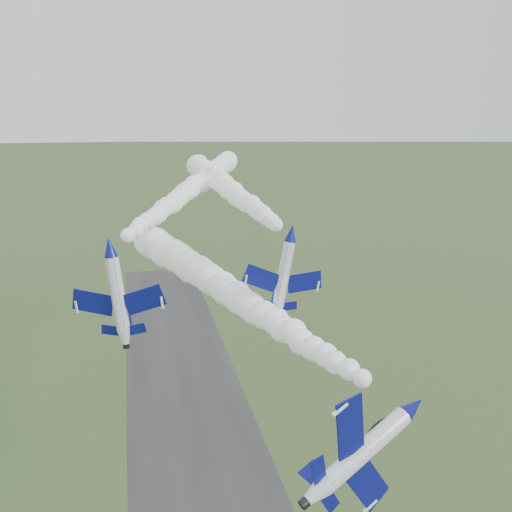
# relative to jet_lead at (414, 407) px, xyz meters

# --- Properties ---
(runway) EXTENTS (24.00, 260.00, 0.04)m
(runway) POSITION_rel_jet_lead_xyz_m (-13.40, 34.32, -33.19)
(runway) COLOR #2C2C2E
(runway) RESTS_ON ground
(jet_lead) EXTENTS (6.88, 13.61, 10.88)m
(jet_lead) POSITION_rel_jet_lead_xyz_m (0.00, 0.00, 0.00)
(jet_lead) COLOR white
(smoke_trail_jet_lead) EXTENTS (27.25, 59.02, 5.43)m
(smoke_trail_jet_lead) POSITION_rel_jet_lead_xyz_m (-10.95, 32.35, 1.23)
(smoke_trail_jet_lead) COLOR white
(jet_pair_left) EXTENTS (11.20, 12.95, 3.37)m
(jet_pair_left) POSITION_rel_jet_lead_xyz_m (-25.15, 24.77, 9.49)
(jet_pair_left) COLOR white
(smoke_trail_jet_pair_left) EXTENTS (28.82, 65.14, 4.43)m
(smoke_trail_jet_pair_left) POSITION_rel_jet_lead_xyz_m (-11.64, 60.11, 11.10)
(smoke_trail_jet_pair_left) COLOR white
(jet_pair_right) EXTENTS (10.11, 12.22, 3.34)m
(jet_pair_right) POSITION_rel_jet_lead_xyz_m (-4.05, 24.01, 10.24)
(jet_pair_right) COLOR white
(smoke_trail_jet_pair_right) EXTENTS (10.30, 58.61, 4.64)m
(smoke_trail_jet_pair_right) POSITION_rel_jet_lead_xyz_m (-6.23, 56.27, 11.48)
(smoke_trail_jet_pair_right) COLOR white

